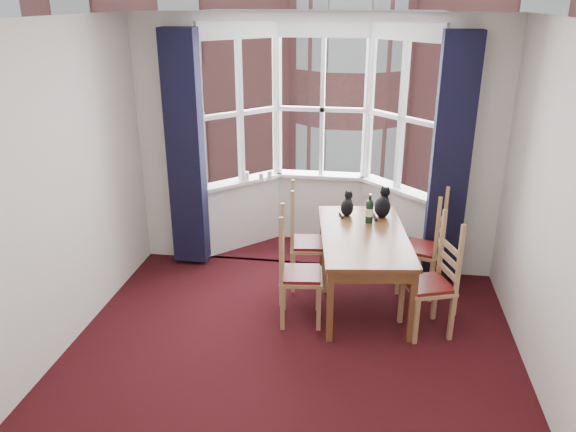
% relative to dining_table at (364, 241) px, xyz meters
% --- Properties ---
extents(floor, '(4.50, 4.50, 0.00)m').
position_rel_dining_table_xyz_m(floor, '(-0.58, -1.44, -0.67)').
color(floor, black).
rests_on(floor, ground).
extents(ceiling, '(4.50, 4.50, 0.00)m').
position_rel_dining_table_xyz_m(ceiling, '(-0.58, -1.44, 2.13)').
color(ceiling, white).
rests_on(ceiling, floor).
extents(wall_left, '(0.00, 4.50, 4.50)m').
position_rel_dining_table_xyz_m(wall_left, '(-2.58, -1.44, 0.73)').
color(wall_left, silver).
rests_on(wall_left, floor).
extents(wall_right, '(0.00, 4.50, 4.50)m').
position_rel_dining_table_xyz_m(wall_right, '(1.42, -1.44, 0.73)').
color(wall_right, silver).
rests_on(wall_right, floor).
extents(wall_back_pier_left, '(0.70, 0.12, 2.80)m').
position_rel_dining_table_xyz_m(wall_back_pier_left, '(-2.23, 0.81, 0.73)').
color(wall_back_pier_left, silver).
rests_on(wall_back_pier_left, floor).
extents(wall_back_pier_right, '(0.70, 0.12, 2.80)m').
position_rel_dining_table_xyz_m(wall_back_pier_right, '(1.07, 0.81, 0.73)').
color(wall_back_pier_right, silver).
rests_on(wall_back_pier_right, floor).
extents(bay_window, '(2.76, 0.94, 2.80)m').
position_rel_dining_table_xyz_m(bay_window, '(-0.58, 1.32, 0.73)').
color(bay_window, white).
rests_on(bay_window, floor).
extents(curtain_left, '(0.38, 0.22, 2.60)m').
position_rel_dining_table_xyz_m(curtain_left, '(-2.00, 0.63, 0.68)').
color(curtain_left, black).
rests_on(curtain_left, floor).
extents(curtain_right, '(0.38, 0.22, 2.60)m').
position_rel_dining_table_xyz_m(curtain_right, '(0.84, 0.63, 0.68)').
color(curtain_right, black).
rests_on(curtain_right, floor).
extents(dining_table, '(1.04, 1.66, 0.75)m').
position_rel_dining_table_xyz_m(dining_table, '(0.00, 0.00, 0.00)').
color(dining_table, brown).
rests_on(dining_table, floor).
extents(chair_left_near, '(0.45, 0.46, 0.92)m').
position_rel_dining_table_xyz_m(chair_left_near, '(-0.66, -0.46, -0.20)').
color(chair_left_near, '#A37B4F').
rests_on(chair_left_near, floor).
extents(chair_left_far, '(0.45, 0.47, 0.92)m').
position_rel_dining_table_xyz_m(chair_left_far, '(-0.66, 0.26, -0.20)').
color(chair_left_far, '#A37B4F').
rests_on(chair_left_far, floor).
extents(chair_right_near, '(0.51, 0.53, 0.92)m').
position_rel_dining_table_xyz_m(chair_right_near, '(0.69, -0.45, -0.20)').
color(chair_right_near, '#A37B4F').
rests_on(chair_right_near, floor).
extents(chair_right_far, '(0.51, 0.52, 0.92)m').
position_rel_dining_table_xyz_m(chair_right_far, '(0.68, 0.29, -0.20)').
color(chair_right_far, '#A37B4F').
rests_on(chair_right_far, floor).
extents(cat_left, '(0.16, 0.21, 0.27)m').
position_rel_dining_table_xyz_m(cat_left, '(-0.19, 0.49, 0.18)').
color(cat_left, black).
rests_on(cat_left, dining_table).
extents(cat_right, '(0.22, 0.27, 0.33)m').
position_rel_dining_table_xyz_m(cat_right, '(0.18, 0.51, 0.21)').
color(cat_right, black).
rests_on(cat_right, dining_table).
extents(wine_bottle, '(0.08, 0.08, 0.31)m').
position_rel_dining_table_xyz_m(wine_bottle, '(0.04, 0.31, 0.22)').
color(wine_bottle, black).
rests_on(wine_bottle, dining_table).
extents(candle_tall, '(0.06, 0.06, 0.10)m').
position_rel_dining_table_xyz_m(candle_tall, '(-1.44, 1.16, 0.25)').
color(candle_tall, white).
rests_on(candle_tall, bay_window).
extents(candle_short, '(0.06, 0.06, 0.09)m').
position_rel_dining_table_xyz_m(candle_short, '(-1.27, 1.19, 0.24)').
color(candle_short, white).
rests_on(candle_short, bay_window).
extents(candle_extra, '(0.05, 0.05, 0.11)m').
position_rel_dining_table_xyz_m(candle_extra, '(-1.17, 1.21, 0.26)').
color(candle_extra, white).
rests_on(candle_extra, bay_window).
extents(street, '(80.00, 80.00, 0.00)m').
position_rel_dining_table_xyz_m(street, '(-0.58, 30.81, -6.67)').
color(street, '#333335').
rests_on(street, ground).
extents(tenement_building, '(18.40, 7.80, 15.20)m').
position_rel_dining_table_xyz_m(tenement_building, '(-0.58, 12.57, 0.93)').
color(tenement_building, '#96524D').
rests_on(tenement_building, street).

